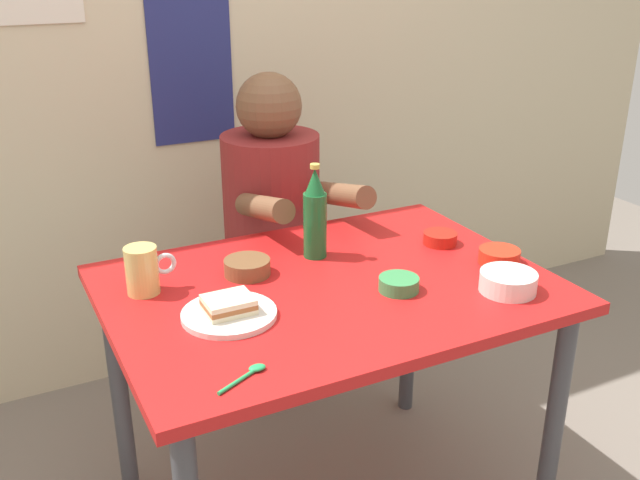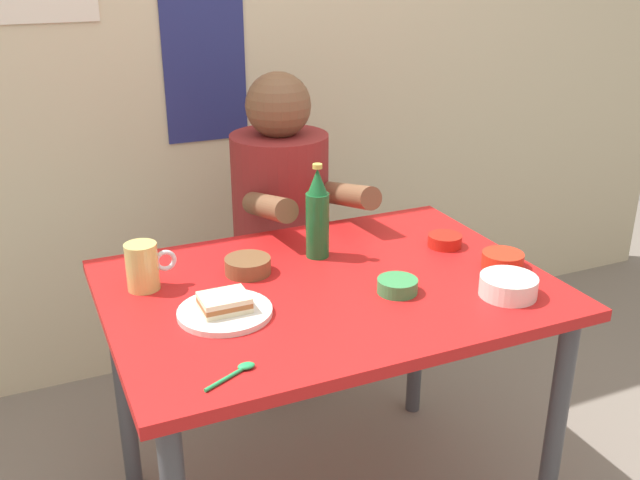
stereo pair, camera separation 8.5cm
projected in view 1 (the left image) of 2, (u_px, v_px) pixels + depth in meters
The scene contains 14 objects.
wall_back at pixel (189, 18), 2.47m from camera, with size 4.40×0.09×2.60m.
dining_table at pixel (329, 316), 1.85m from camera, with size 1.10×0.80×0.74m.
stool at pixel (274, 308), 2.53m from camera, with size 0.34×0.34×0.45m.
person_seated at pixel (273, 197), 2.36m from camera, with size 0.33×0.56×0.72m.
plate_orange at pixel (229, 314), 1.65m from camera, with size 0.22×0.22×0.01m, color silver.
sandwich at pixel (229, 304), 1.64m from camera, with size 0.11×0.09×0.04m.
beer_mug at pixel (143, 270), 1.74m from camera, with size 0.13×0.08×0.12m.
beer_bottle at pixel (315, 215), 1.93m from camera, with size 0.06×0.06×0.26m.
sauce_bowl_chili at pixel (499, 256), 1.92m from camera, with size 0.11×0.11×0.04m.
dip_bowl_green at pixel (399, 283), 1.77m from camera, with size 0.10×0.10×0.03m.
rice_bowl_white at pixel (508, 281), 1.76m from camera, with size 0.14×0.14×0.05m.
condiment_bowl_brown at pixel (247, 266), 1.85m from camera, with size 0.12×0.12×0.04m.
sambal_bowl_red at pixel (440, 238), 2.05m from camera, with size 0.10×0.10×0.03m.
spoon at pixel (250, 373), 1.42m from camera, with size 0.12×0.06×0.01m.
Camera 1 is at (-0.76, -1.45, 1.53)m, focal length 40.31 mm.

